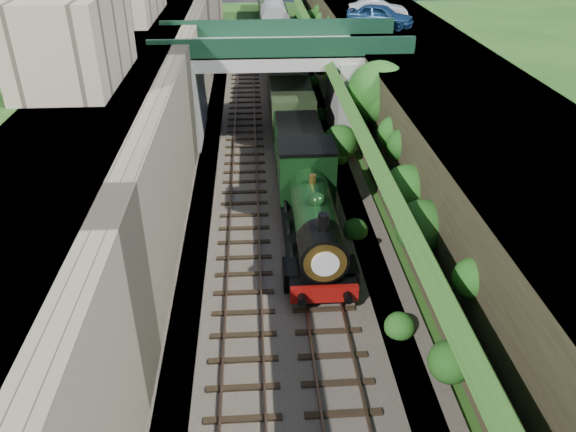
{
  "coord_description": "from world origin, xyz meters",
  "views": [
    {
      "loc": [
        -1.36,
        -12.83,
        14.62
      ],
      "look_at": [
        0.0,
        8.34,
        2.45
      ],
      "focal_mm": 35.0,
      "sensor_mm": 36.0,
      "label": 1
    }
  ],
  "objects": [
    {
      "name": "locomotive",
      "position": [
        1.2,
        9.62,
        1.89
      ],
      "size": [
        3.1,
        10.22,
        3.83
      ],
      "color": "black",
      "rests_on": "trackbed"
    },
    {
      "name": "coach_middle",
      "position": [
        1.2,
        48.39,
        2.05
      ],
      "size": [
        2.9,
        18.0,
        3.7
      ],
      "color": "black",
      "rests_on": "trackbed"
    },
    {
      "name": "embankment_slope",
      "position": [
        5.04,
        17.53,
        2.82
      ],
      "size": [
        4.45,
        90.0,
        6.4
      ],
      "color": "#1E4714",
      "rests_on": "ground"
    },
    {
      "name": "tender",
      "position": [
        1.2,
        16.99,
        1.62
      ],
      "size": [
        2.7,
        6.0,
        3.05
      ],
      "color": "black",
      "rests_on": "trackbed"
    },
    {
      "name": "car_blue",
      "position": [
        7.95,
        28.74,
        7.07
      ],
      "size": [
        5.16,
        3.83,
        1.63
      ],
      "primitive_type": "imported",
      "rotation": [
        0.0,
        0.0,
        1.12
      ],
      "color": "navy",
      "rests_on": "street_plateau_right"
    },
    {
      "name": "coach_rear",
      "position": [
        1.2,
        67.19,
        2.05
      ],
      "size": [
        2.9,
        18.0,
        3.7
      ],
      "color": "black",
      "rests_on": "trackbed"
    },
    {
      "name": "coach_front",
      "position": [
        1.2,
        29.59,
        2.05
      ],
      "size": [
        2.9,
        18.0,
        3.7
      ],
      "color": "black",
      "rests_on": "trackbed"
    },
    {
      "name": "trackbed",
      "position": [
        0.0,
        20.0,
        0.1
      ],
      "size": [
        10.0,
        90.0,
        0.2
      ],
      "primitive_type": "cube",
      "color": "#473F38",
      "rests_on": "ground"
    },
    {
      "name": "street_plateau_right",
      "position": [
        9.5,
        20.0,
        3.12
      ],
      "size": [
        8.0,
        90.0,
        6.25
      ],
      "primitive_type": "cube",
      "color": "#262628",
      "rests_on": "ground"
    },
    {
      "name": "building_near",
      "position": [
        -9.5,
        14.0,
        9.0
      ],
      "size": [
        4.0,
        8.0,
        4.0
      ],
      "primitive_type": "cube",
      "color": "gray",
      "rests_on": "street_plateau_left"
    },
    {
      "name": "road_bridge",
      "position": [
        0.94,
        24.0,
        4.08
      ],
      "size": [
        16.0,
        6.4,
        7.25
      ],
      "color": "gray",
      "rests_on": "ground"
    },
    {
      "name": "street_plateau_left",
      "position": [
        -9.0,
        20.0,
        3.5
      ],
      "size": [
        6.0,
        90.0,
        7.0
      ],
      "primitive_type": "cube",
      "color": "#262628",
      "rests_on": "ground"
    },
    {
      "name": "track_right",
      "position": [
        1.2,
        20.0,
        0.25
      ],
      "size": [
        2.5,
        90.0,
        0.2
      ],
      "color": "black",
      "rests_on": "trackbed"
    },
    {
      "name": "ground",
      "position": [
        0.0,
        0.0,
        0.0
      ],
      "size": [
        160.0,
        160.0,
        0.0
      ],
      "primitive_type": "plane",
      "color": "#1E4714",
      "rests_on": "ground"
    },
    {
      "name": "track_left",
      "position": [
        -2.0,
        20.0,
        0.25
      ],
      "size": [
        2.5,
        90.0,
        0.2
      ],
      "color": "black",
      "rests_on": "trackbed"
    },
    {
      "name": "retaining_wall",
      "position": [
        -5.5,
        20.0,
        3.5
      ],
      "size": [
        1.0,
        90.0,
        7.0
      ],
      "primitive_type": "cube",
      "color": "#756B56",
      "rests_on": "ground"
    },
    {
      "name": "tree",
      "position": [
        5.91,
        18.25,
        4.65
      ],
      "size": [
        3.6,
        3.8,
        6.6
      ],
      "color": "black",
      "rests_on": "ground"
    },
    {
      "name": "car_silver",
      "position": [
        8.4,
        31.75,
        6.98
      ],
      "size": [
        4.58,
        1.96,
        1.47
      ],
      "primitive_type": "imported",
      "rotation": [
        0.0,
        0.0,
        1.48
      ],
      "color": "silver",
      "rests_on": "street_plateau_right"
    }
  ]
}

